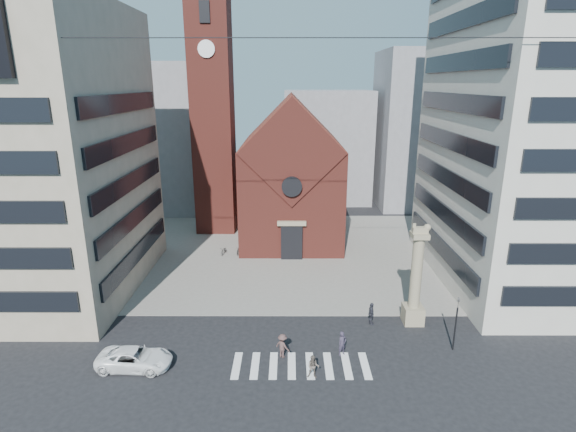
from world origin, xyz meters
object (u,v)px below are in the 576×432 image
at_px(traffic_light, 456,323).
at_px(pedestrian_1, 313,367).
at_px(lion_column, 415,284).
at_px(pedestrian_0, 342,343).
at_px(pedestrian_2, 371,314).
at_px(white_car, 135,359).
at_px(scooter_0, 224,251).

relative_size(traffic_light, pedestrian_1, 2.58).
distance_m(traffic_light, pedestrian_1, 11.25).
height_order(lion_column, pedestrian_0, lion_column).
relative_size(pedestrian_1, pedestrian_2, 0.86).
bearing_deg(lion_column, white_car, -163.52).
height_order(lion_column, scooter_0, lion_column).
distance_m(lion_column, pedestrian_0, 8.30).
bearing_deg(pedestrian_2, white_car, 103.98).
bearing_deg(pedestrian_2, pedestrian_0, 141.68).
relative_size(lion_column, pedestrian_2, 4.49).
bearing_deg(scooter_0, pedestrian_0, -48.79).
xyz_separation_m(white_car, pedestrian_1, (12.44, -1.09, 0.12)).
height_order(traffic_light, white_car, traffic_light).
xyz_separation_m(pedestrian_0, pedestrian_1, (-2.26, -2.68, -0.10)).
bearing_deg(scooter_0, traffic_light, -32.91).
bearing_deg(pedestrian_0, lion_column, 1.18).
bearing_deg(lion_column, pedestrian_2, -174.81).
xyz_separation_m(lion_column, pedestrian_1, (-8.66, -7.33, -2.62)).
distance_m(traffic_light, white_car, 23.25).
xyz_separation_m(pedestrian_2, scooter_0, (-14.38, 15.72, -0.49)).
height_order(lion_column, pedestrian_1, lion_column).
relative_size(lion_column, pedestrian_1, 5.20).
height_order(pedestrian_0, pedestrian_2, pedestrian_2).
relative_size(lion_column, traffic_light, 2.02).
xyz_separation_m(lion_column, scooter_0, (-17.90, 15.40, -2.98)).
xyz_separation_m(pedestrian_0, scooter_0, (-11.50, 20.04, -0.46)).
relative_size(white_car, pedestrian_2, 2.66).
relative_size(traffic_light, pedestrian_0, 2.30).
distance_m(pedestrian_2, scooter_0, 21.31).
xyz_separation_m(pedestrian_0, pedestrian_2, (2.88, 4.33, 0.03)).
xyz_separation_m(white_car, pedestrian_0, (14.69, 1.60, 0.22)).
distance_m(lion_column, white_car, 22.17).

